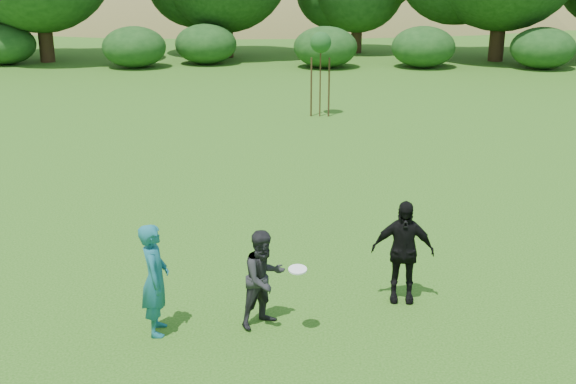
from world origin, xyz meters
The scene contains 7 objects.
ground centered at (0.00, 0.00, 0.00)m, with size 120.00×120.00×0.00m, color #19470C.
player_teal centered at (-1.84, -0.32, 0.85)m, with size 0.62×0.41×1.71m, color #175C6A.
player_grey centered at (-0.27, -0.04, 0.76)m, with size 0.73×0.57×1.51m, color black.
player_black centered at (1.89, 0.84, 0.85)m, with size 0.99×0.41×1.69m, color black.
frisbee centered at (0.23, -0.33, 1.04)m, with size 0.27×0.27×0.06m.
sapling centered at (0.76, 14.54, 2.42)m, with size 0.70×0.70×2.85m.
hillside centered at (-0.56, 68.45, -11.97)m, with size 150.00×72.00×52.00m.
Camera 1 is at (0.37, -9.78, 5.37)m, focal length 45.00 mm.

